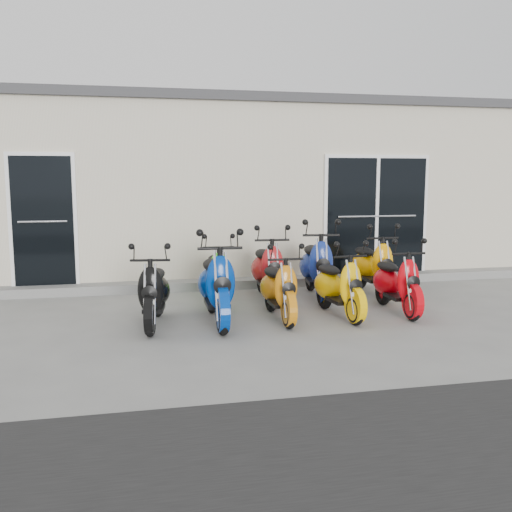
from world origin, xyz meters
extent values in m
plane|color=gray|center=(0.00, 0.00, 0.00)|extent=(80.00, 80.00, 0.00)
cube|color=beige|center=(0.00, 5.20, 1.60)|extent=(14.00, 6.00, 3.20)
cube|color=#3F3F42|center=(0.00, 5.20, 3.28)|extent=(14.20, 6.20, 0.16)
cube|color=gray|center=(0.00, 2.02, 0.07)|extent=(14.00, 0.40, 0.15)
cube|color=black|center=(-3.20, 2.17, 1.26)|extent=(1.07, 0.08, 2.22)
cube|color=black|center=(2.60, 2.17, 1.26)|extent=(2.02, 0.08, 2.22)
camera|label=1|loc=(-1.78, -7.59, 1.93)|focal=40.00mm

